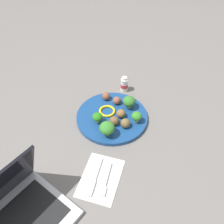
{
  "coord_description": "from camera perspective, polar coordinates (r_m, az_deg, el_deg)",
  "views": [
    {
      "loc": [
        0.67,
        0.12,
        0.72
      ],
      "look_at": [
        0.0,
        0.0,
        0.04
      ],
      "focal_mm": 39.83,
      "sensor_mm": 36.0,
      "label": 1
    }
  ],
  "objects": [
    {
      "name": "broccoli_floret_mid_right",
      "position": [
        0.99,
        3.95,
        2.45
      ],
      "size": [
        0.05,
        0.05,
        0.05
      ],
      "color": "#9DBE70",
      "rests_on": "plate"
    },
    {
      "name": "plate",
      "position": [
        0.98,
        0.0,
        -1.16
      ],
      "size": [
        0.28,
        0.28,
        0.02
      ],
      "primitive_type": "cylinder",
      "color": "navy",
      "rests_on": "ground_plane"
    },
    {
      "name": "meatball_mid_right",
      "position": [
        0.96,
        2.08,
        -0.2
      ],
      "size": [
        0.03,
        0.03,
        0.03
      ],
      "primitive_type": "sphere",
      "color": "brown",
      "rests_on": "plate"
    },
    {
      "name": "ground_plane",
      "position": [
        0.99,
        0.0,
        -1.48
      ],
      "size": [
        4.0,
        4.0,
        0.0
      ],
      "primitive_type": "plane",
      "color": "slate"
    },
    {
      "name": "fork",
      "position": [
        0.82,
        -1.55,
        -15.45
      ],
      "size": [
        0.12,
        0.02,
        0.01
      ],
      "color": "silver",
      "rests_on": "napkin"
    },
    {
      "name": "yogurt_bottle",
      "position": [
        1.1,
        2.84,
        6.31
      ],
      "size": [
        0.03,
        0.03,
        0.07
      ],
      "color": "white",
      "rests_on": "ground_plane"
    },
    {
      "name": "meatball_far_rim",
      "position": [
        1.02,
        1.11,
        2.66
      ],
      "size": [
        0.03,
        0.03,
        0.03
      ],
      "primitive_type": "sphere",
      "color": "brown",
      "rests_on": "plate"
    },
    {
      "name": "knife",
      "position": [
        0.82,
        -4.02,
        -14.77
      ],
      "size": [
        0.15,
        0.02,
        0.01
      ],
      "color": "white",
      "rests_on": "napkin"
    },
    {
      "name": "meatball_back_right",
      "position": [
        0.93,
        3.06,
        -2.58
      ],
      "size": [
        0.04,
        0.04,
        0.04
      ],
      "primitive_type": "sphere",
      "color": "brown",
      "rests_on": "plate"
    },
    {
      "name": "broccoli_floret_far_rim",
      "position": [
        0.88,
        -1.06,
        -3.7
      ],
      "size": [
        0.06,
        0.06,
        0.06
      ],
      "color": "#97B969",
      "rests_on": "plate"
    },
    {
      "name": "meatball_front_left",
      "position": [
        1.04,
        -1.38,
        3.68
      ],
      "size": [
        0.03,
        0.03,
        0.03
      ],
      "primitive_type": "sphere",
      "color": "brown",
      "rests_on": "plate"
    },
    {
      "name": "broccoli_floret_back_right",
      "position": [
        0.94,
        -3.36,
        -1.16
      ],
      "size": [
        0.04,
        0.04,
        0.04
      ],
      "color": "#A5C981",
      "rests_on": "plate"
    },
    {
      "name": "broccoli_floret_center",
      "position": [
        0.94,
        5.68,
        -1.0
      ],
      "size": [
        0.04,
        0.04,
        0.05
      ],
      "color": "#99C57C",
      "rests_on": "plate"
    },
    {
      "name": "pepper_ring_near_rim",
      "position": [
        0.99,
        -1.13,
        0.23
      ],
      "size": [
        0.09,
        0.09,
        0.01
      ],
      "primitive_type": "torus",
      "rotation": [
        0.0,
        0.0,
        3.62
      ],
      "color": "yellow",
      "rests_on": "plate"
    },
    {
      "name": "napkin",
      "position": [
        0.83,
        -2.64,
        -14.85
      ],
      "size": [
        0.18,
        0.14,
        0.01
      ],
      "primitive_type": "cube",
      "rotation": [
        0.0,
        0.0,
        -0.11
      ],
      "color": "white",
      "rests_on": "ground_plane"
    },
    {
      "name": "meatball_center",
      "position": [
        0.93,
        0.49,
        -2.04
      ],
      "size": [
        0.04,
        0.04,
        0.04
      ],
      "primitive_type": "sphere",
      "color": "brown",
      "rests_on": "plate"
    }
  ]
}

